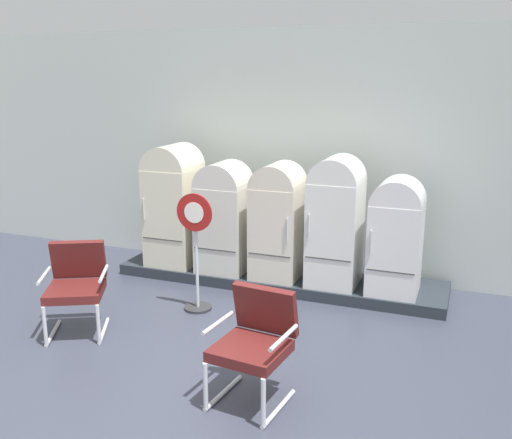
% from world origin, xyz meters
% --- Properties ---
extents(ground, '(12.00, 10.00, 0.05)m').
position_xyz_m(ground, '(0.00, 0.00, -0.03)').
color(ground, '#383C4B').
extents(back_wall, '(11.76, 0.12, 3.24)m').
position_xyz_m(back_wall, '(0.00, 3.66, 1.64)').
color(back_wall, silver).
rests_on(back_wall, ground).
extents(display_plinth, '(4.25, 0.95, 0.14)m').
position_xyz_m(display_plinth, '(0.00, 3.02, 0.07)').
color(display_plinth, '#272D35').
rests_on(display_plinth, ground).
extents(refrigerator_0, '(0.63, 0.71, 1.61)m').
position_xyz_m(refrigerator_0, '(-1.46, 2.93, 1.00)').
color(refrigerator_0, beige).
rests_on(refrigerator_0, display_plinth).
extents(refrigerator_1, '(0.63, 0.63, 1.43)m').
position_xyz_m(refrigerator_1, '(-0.71, 2.89, 0.90)').
color(refrigerator_1, silver).
rests_on(refrigerator_1, display_plinth).
extents(refrigerator_2, '(0.59, 0.65, 1.46)m').
position_xyz_m(refrigerator_2, '(0.02, 2.90, 0.91)').
color(refrigerator_2, beige).
rests_on(refrigerator_2, display_plinth).
extents(refrigerator_3, '(0.59, 0.69, 1.58)m').
position_xyz_m(refrigerator_3, '(0.75, 2.92, 0.98)').
color(refrigerator_3, white).
rests_on(refrigerator_3, display_plinth).
extents(refrigerator_4, '(0.59, 0.63, 1.37)m').
position_xyz_m(refrigerator_4, '(1.48, 2.89, 0.86)').
color(refrigerator_4, white).
rests_on(refrigerator_4, display_plinth).
extents(armchair_left, '(0.80, 0.83, 0.95)m').
position_xyz_m(armchair_left, '(-1.52, 0.91, 0.54)').
color(armchair_left, silver).
rests_on(armchair_left, ground).
extents(armchair_right, '(0.68, 0.71, 0.95)m').
position_xyz_m(armchair_right, '(0.70, 0.36, 0.54)').
color(armchair_right, silver).
rests_on(armchair_right, ground).
extents(sign_stand, '(0.43, 0.32, 1.38)m').
position_xyz_m(sign_stand, '(-0.60, 1.86, 0.65)').
color(sign_stand, '#2D2D30').
rests_on(sign_stand, ground).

